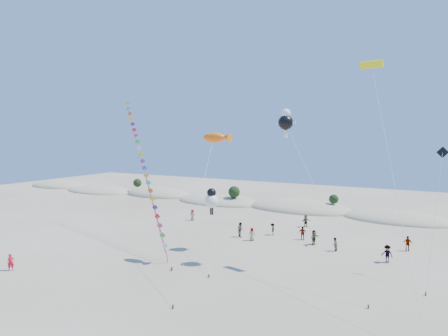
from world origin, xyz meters
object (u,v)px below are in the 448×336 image
at_px(parafoil_kite, 372,70).
at_px(kite_train, 143,163).
at_px(flyer_foreground, 11,262).
at_px(fish_kite, 217,138).

bearing_deg(parafoil_kite, kite_train, -177.17).
distance_m(kite_train, flyer_foreground, 17.86).
distance_m(kite_train, parafoil_kite, 28.10).
distance_m(fish_kite, flyer_foreground, 23.29).
height_order(kite_train, fish_kite, kite_train).
xyz_separation_m(fish_kite, parafoil_kite, (14.01, 4.59, 6.34)).
relative_size(kite_train, fish_kite, 1.42).
relative_size(kite_train, flyer_foreground, 11.60).
bearing_deg(fish_kite, parafoil_kite, 18.15).
bearing_deg(flyer_foreground, kite_train, 9.90).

